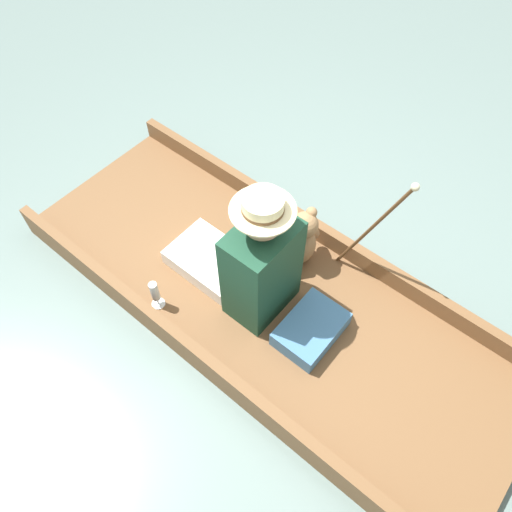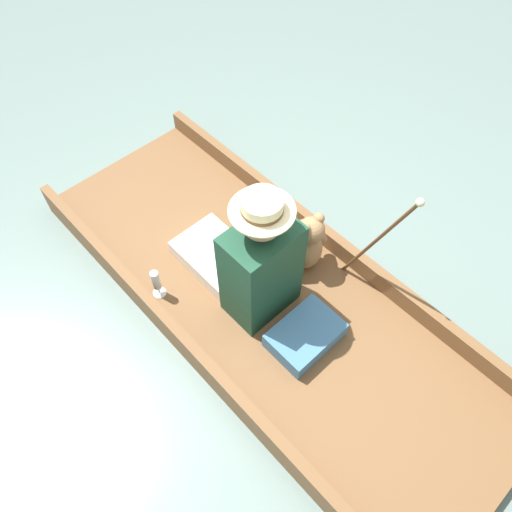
# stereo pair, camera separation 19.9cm
# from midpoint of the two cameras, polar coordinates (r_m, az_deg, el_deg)

# --- Properties ---
(ground_plane) EXTENTS (16.00, 16.00, 0.00)m
(ground_plane) POSITION_cam_midpoint_polar(r_m,az_deg,el_deg) (3.15, 2.88, -5.61)
(ground_plane) COLOR slate
(punt_boat) EXTENTS (1.20, 3.21, 0.24)m
(punt_boat) POSITION_cam_midpoint_polar(r_m,az_deg,el_deg) (3.10, 2.93, -5.01)
(punt_boat) COLOR brown
(punt_boat) RESTS_ON ground_plane
(seat_cushion) EXTENTS (0.41, 0.29, 0.12)m
(seat_cushion) POSITION_cam_midpoint_polar(r_m,az_deg,el_deg) (2.89, 7.64, -9.07)
(seat_cushion) COLOR teal
(seat_cushion) RESTS_ON punt_boat
(seated_person) EXTENTS (0.40, 0.83, 0.93)m
(seated_person) POSITION_cam_midpoint_polar(r_m,az_deg,el_deg) (2.78, 1.54, -0.76)
(seated_person) COLOR white
(seated_person) RESTS_ON punt_boat
(teddy_bear) EXTENTS (0.31, 0.18, 0.45)m
(teddy_bear) POSITION_cam_midpoint_polar(r_m,az_deg,el_deg) (3.05, 7.90, 1.26)
(teddy_bear) COLOR #9E754C
(teddy_bear) RESTS_ON punt_boat
(wine_glass) EXTENTS (0.08, 0.08, 0.22)m
(wine_glass) POSITION_cam_midpoint_polar(r_m,az_deg,el_deg) (3.00, -9.48, -3.00)
(wine_glass) COLOR silver
(wine_glass) RESTS_ON punt_boat
(walking_cane) EXTENTS (0.04, 0.34, 0.92)m
(walking_cane) POSITION_cam_midpoint_polar(r_m,az_deg,el_deg) (2.77, 16.31, 2.24)
(walking_cane) COLOR brown
(walking_cane) RESTS_ON punt_boat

